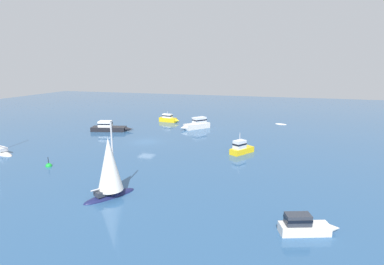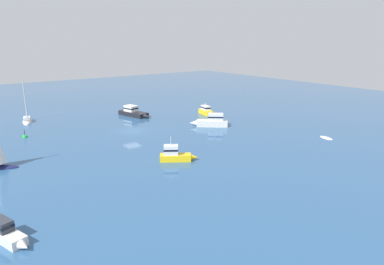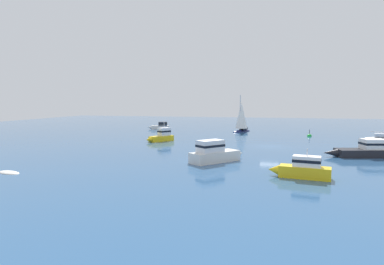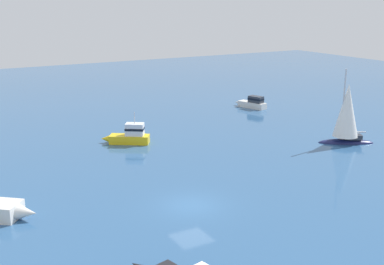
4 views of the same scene
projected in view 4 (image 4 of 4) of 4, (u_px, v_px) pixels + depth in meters
ground_plane at (191, 205)px, 34.23m from camera, size 160.00×160.00×0.00m
cabin_cruiser at (129, 136)px, 48.80m from camera, size 3.59×4.60×3.17m
powerboat_1 at (252, 103)px, 64.88m from camera, size 4.79×2.46×1.63m
yacht_1 at (347, 116)px, 48.41m from camera, size 3.99×5.43×7.79m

